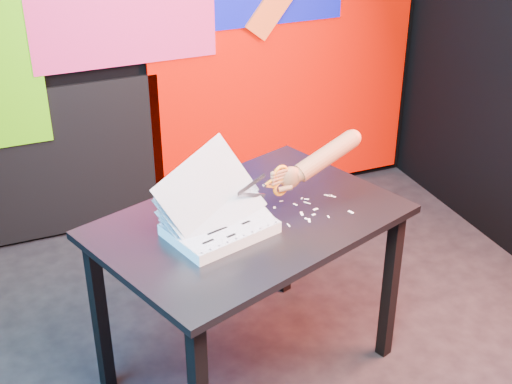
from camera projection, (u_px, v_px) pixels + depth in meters
name	position (u px, v px, depth m)	size (l,w,h in m)	color
room	(293.00, 69.00, 2.39)	(3.01, 3.01, 2.71)	black
backdrop	(185.00, 56.00, 3.78)	(2.88, 0.05, 2.08)	#E70C00
work_table	(249.00, 240.00, 2.75)	(1.32, 1.09, 0.75)	black
printout_stack	(219.00, 226.00, 2.59)	(0.46, 0.36, 0.35)	white
scissors	(277.00, 182.00, 2.67)	(0.22, 0.05, 0.13)	silver
hand_forearm	(321.00, 159.00, 2.75)	(0.41, 0.13, 0.17)	#9E5533
paper_clippings	(314.00, 208.00, 2.77)	(0.27, 0.20, 0.00)	white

